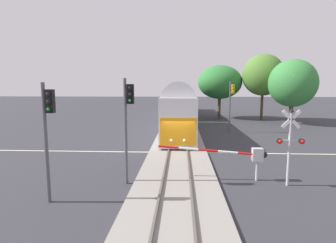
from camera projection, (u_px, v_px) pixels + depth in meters
ground_plane at (178, 152)px, 21.02m from camera, size 220.00×220.00×0.00m
road_centre_stripe at (178, 152)px, 21.02m from camera, size 44.00×0.20×0.01m
railway_track at (178, 151)px, 21.01m from camera, size 4.40×80.00×0.32m
commuter_train at (180, 103)px, 38.38m from camera, size 3.04×39.27×5.16m
crossing_gate_near at (245, 155)px, 14.66m from camera, size 5.93×0.40×1.93m
crossing_signal_mast at (290, 139)px, 13.70m from camera, size 1.36×0.44×4.06m
traffic_signal_median at (128, 114)px, 13.81m from camera, size 0.53×0.38×5.53m
traffic_signal_far_side at (231, 99)px, 29.53m from camera, size 0.53×0.38×5.61m
traffic_signal_near_left at (48, 123)px, 11.56m from camera, size 0.53×0.38×5.30m
maple_right_background at (293, 83)px, 35.92m from camera, size 6.25×6.25×8.67m
elm_centre_background at (220, 82)px, 42.66m from camera, size 6.90×6.90×8.37m
oak_far_right at (263, 75)px, 40.08m from camera, size 6.06×6.06×9.84m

